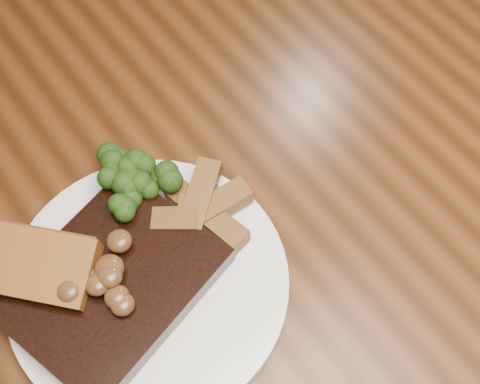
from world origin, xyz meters
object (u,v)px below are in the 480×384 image
(dining_table, at_px, (236,248))
(plate, at_px, (149,284))
(garlic_bread, at_px, (37,274))
(steak, at_px, (113,284))
(potato_wedges, at_px, (207,230))

(dining_table, bearing_deg, plate, -171.07)
(plate, distance_m, garlic_bread, 0.10)
(plate, bearing_deg, steak, 157.44)
(dining_table, height_order, steak, steak)
(plate, xyz_separation_m, garlic_bread, (-0.08, 0.06, 0.02))
(plate, relative_size, potato_wedges, 2.23)
(dining_table, bearing_deg, potato_wedges, -163.98)
(steak, bearing_deg, garlic_bread, 119.45)
(plate, distance_m, steak, 0.04)
(steak, distance_m, potato_wedges, 0.10)
(steak, distance_m, garlic_bread, 0.07)
(potato_wedges, bearing_deg, steak, 176.61)
(garlic_bread, bearing_deg, dining_table, 35.02)
(dining_table, xyz_separation_m, steak, (-0.14, -0.01, 0.12))
(plate, distance_m, potato_wedges, 0.07)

